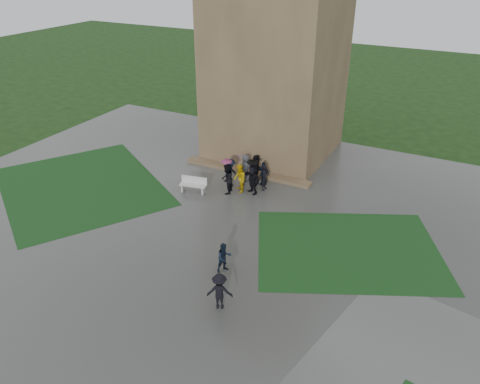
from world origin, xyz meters
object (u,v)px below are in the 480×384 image
at_px(tower, 278,24).
at_px(bench, 193,184).
at_px(pedestrian_near, 220,291).
at_px(pedestrian_mid, 224,258).

xyz_separation_m(tower, bench, (-1.74, -8.32, -8.48)).
distance_m(tower, pedestrian_near, 19.18).
bearing_deg(pedestrian_mid, pedestrian_near, -122.12).
bearing_deg(pedestrian_mid, bench, 75.66).
distance_m(tower, bench, 12.01).
relative_size(pedestrian_mid, pedestrian_near, 0.89).
bearing_deg(pedestrian_mid, tower, 48.10).
bearing_deg(bench, pedestrian_near, -62.94).
height_order(tower, pedestrian_near, tower).
distance_m(bench, pedestrian_near, 10.65).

